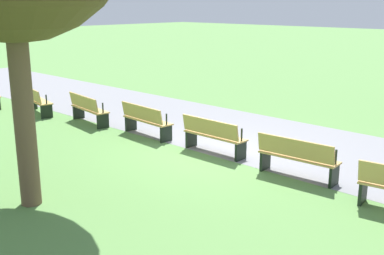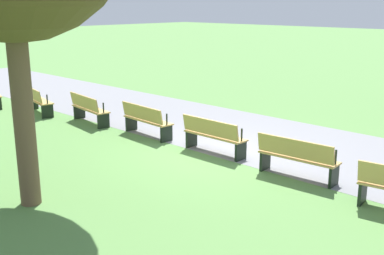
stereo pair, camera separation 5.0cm
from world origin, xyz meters
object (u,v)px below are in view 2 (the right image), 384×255
bench_3 (88,108)px  bench_6 (297,157)px  bench_5 (213,135)px  bench_2 (37,100)px  bench_4 (146,120)px

bench_3 → bench_6: size_ratio=1.01×
bench_5 → bench_2: bearing=-174.1°
bench_2 → bench_3: size_ratio=1.01×
bench_2 → bench_4: (4.71, 0.65, 0.00)m
bench_3 → bench_4: same height
bench_5 → bench_6: bearing=-2.0°
bench_3 → bench_2: bearing=-162.3°
bench_4 → bench_5: bearing=5.9°
bench_2 → bench_5: (7.09, 0.73, 0.00)m
bench_4 → bench_6: bearing=3.9°
bench_3 → bench_5: same height
bench_3 → bench_5: bearing=11.8°
bench_3 → bench_4: size_ratio=1.01×
bench_6 → bench_4: bearing=176.1°
bench_5 → bench_4: bearing=-178.0°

